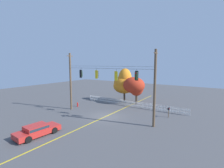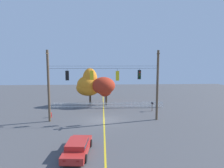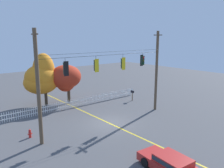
% 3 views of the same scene
% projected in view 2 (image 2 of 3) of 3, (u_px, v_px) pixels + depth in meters
% --- Properties ---
extents(ground, '(80.00, 80.00, 0.00)m').
position_uv_depth(ground, '(104.00, 120.00, 24.67)').
color(ground, '#4C4C4F').
extents(lane_centerline_stripe, '(0.16, 36.00, 0.01)m').
position_uv_depth(lane_centerline_stripe, '(104.00, 120.00, 24.67)').
color(lane_centerline_stripe, gold).
rests_on(lane_centerline_stripe, ground).
extents(signal_support_span, '(14.07, 1.10, 8.99)m').
position_uv_depth(signal_support_span, '(104.00, 85.00, 24.15)').
color(signal_support_span, brown).
rests_on(signal_support_span, ground).
extents(traffic_signal_northbound_primary, '(0.43, 0.38, 1.47)m').
position_uv_depth(traffic_signal_northbound_primary, '(67.00, 75.00, 23.76)').
color(traffic_signal_northbound_primary, black).
extents(traffic_signal_westbound_side, '(0.43, 0.38, 1.45)m').
position_uv_depth(traffic_signal_westbound_side, '(92.00, 75.00, 23.92)').
color(traffic_signal_westbound_side, black).
extents(traffic_signal_southbound_primary, '(0.43, 0.38, 1.54)m').
position_uv_depth(traffic_signal_southbound_primary, '(117.00, 76.00, 24.10)').
color(traffic_signal_southbound_primary, black).
extents(traffic_signal_eastbound_side, '(0.43, 0.38, 1.39)m').
position_uv_depth(traffic_signal_eastbound_side, '(140.00, 75.00, 24.25)').
color(traffic_signal_eastbound_side, black).
extents(white_picket_fence, '(18.45, 0.06, 1.04)m').
position_uv_depth(white_picket_fence, '(107.00, 105.00, 31.31)').
color(white_picket_fence, white).
rests_on(white_picket_fence, ground).
extents(autumn_maple_near_fence, '(4.22, 3.68, 6.46)m').
position_uv_depth(autumn_maple_near_fence, '(89.00, 85.00, 33.84)').
color(autumn_maple_near_fence, '#473828').
rests_on(autumn_maple_near_fence, ground).
extents(autumn_maple_mid, '(3.97, 3.56, 4.96)m').
position_uv_depth(autumn_maple_mid, '(104.00, 86.00, 33.14)').
color(autumn_maple_mid, '#473828').
rests_on(autumn_maple_mid, ground).
extents(parked_car, '(2.21, 4.58, 1.15)m').
position_uv_depth(parked_car, '(77.00, 147.00, 15.58)').
color(parked_car, red).
rests_on(parked_car, ground).
extents(fire_hydrant, '(0.38, 0.22, 0.74)m').
position_uv_depth(fire_hydrant, '(51.00, 115.00, 25.96)').
color(fire_hydrant, red).
rests_on(fire_hydrant, ground).
extents(roadside_mailbox, '(0.25, 0.44, 1.40)m').
position_uv_depth(roadside_mailbox, '(152.00, 104.00, 29.27)').
color(roadside_mailbox, brown).
rests_on(roadside_mailbox, ground).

